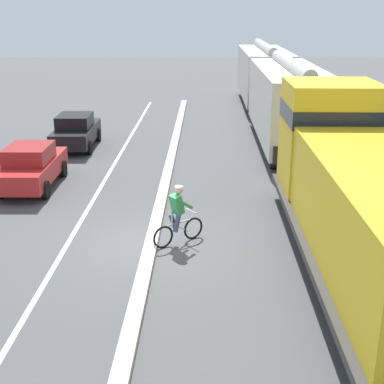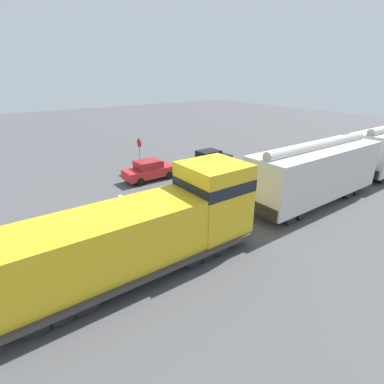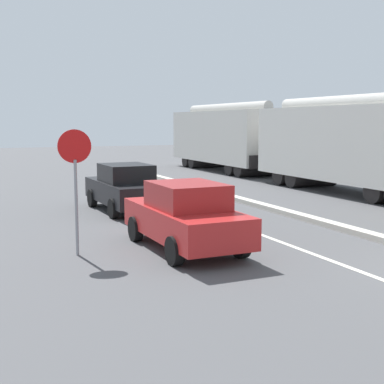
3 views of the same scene
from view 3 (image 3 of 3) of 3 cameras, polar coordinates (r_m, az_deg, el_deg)
name	(u,v)px [view 3 (image 3 of 3)]	position (r m, az deg, el deg)	size (l,w,h in m)	color
median_curb	(326,223)	(16.27, 14.06, -3.24)	(0.36, 36.00, 0.16)	beige
lane_stripe	(255,232)	(14.96, 6.71, -4.29)	(0.14, 36.00, 0.01)	silver
hopper_car_lead	(351,145)	(23.69, 16.61, 4.83)	(2.90, 10.60, 4.18)	beige
hopper_car_middle	(226,138)	(33.41, 3.65, 5.81)	(2.90, 10.60, 4.18)	beige
parked_car_red	(185,216)	(12.78, -0.74, -2.55)	(1.89, 4.23, 1.62)	red
parked_car_black	(125,187)	(18.45, -7.16, 0.49)	(1.93, 4.25, 1.62)	black
stop_sign	(75,167)	(12.35, -12.36, 2.57)	(0.76, 0.08, 2.88)	gray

